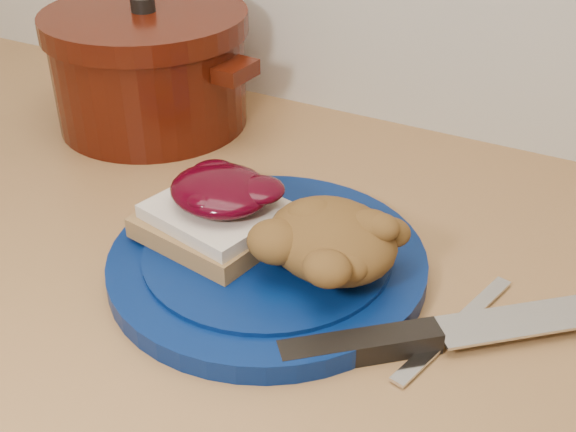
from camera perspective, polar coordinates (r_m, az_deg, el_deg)
The scene contains 7 objects.
plate at distance 0.64m, azimuth -1.63°, elevation -3.67°, with size 0.28×0.28×0.02m, color #05194D.
sandwich at distance 0.64m, azimuth -5.61°, elevation 0.56°, with size 0.14×0.12×0.06m.
stuffing_mound at distance 0.60m, azimuth 3.46°, elevation -1.89°, with size 0.11×0.10×0.06m, color brown.
chef_knife at distance 0.57m, azimuth 10.13°, elevation -9.47°, with size 0.28×0.24×0.02m.
butter_knife at distance 0.60m, azimuth 13.07°, elevation -8.56°, with size 0.16×0.01×0.00m, color silver.
dutch_oven at distance 0.91m, azimuth -10.88°, elevation 11.44°, with size 0.29×0.26×0.16m.
pepper_grinder at distance 0.96m, azimuth -8.97°, elevation 12.03°, with size 0.06×0.06×0.12m.
Camera 1 is at (0.27, 1.01, 1.29)m, focal length 45.00 mm.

